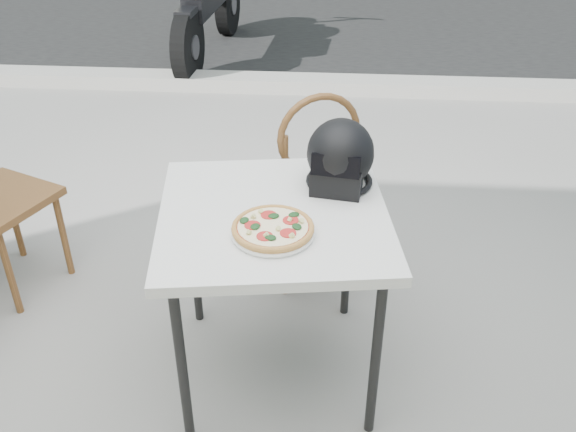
# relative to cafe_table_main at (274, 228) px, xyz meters

# --- Properties ---
(ground) EXTENTS (80.00, 80.00, 0.00)m
(ground) POSITION_rel_cafe_table_main_xyz_m (-0.25, 0.33, -0.74)
(ground) COLOR gray
(ground) RESTS_ON ground
(curb) EXTENTS (30.00, 0.25, 0.12)m
(curb) POSITION_rel_cafe_table_main_xyz_m (-0.25, 3.33, -0.68)
(curb) COLOR #A7A49C
(curb) RESTS_ON ground
(cafe_table_main) EXTENTS (0.97, 0.97, 0.82)m
(cafe_table_main) POSITION_rel_cafe_table_main_xyz_m (0.00, 0.00, 0.00)
(cafe_table_main) COLOR silver
(cafe_table_main) RESTS_ON ground
(plate) EXTENTS (0.38, 0.38, 0.02)m
(plate) POSITION_rel_cafe_table_main_xyz_m (0.01, -0.15, 0.08)
(plate) COLOR white
(plate) RESTS_ON cafe_table_main
(pizza) EXTENTS (0.39, 0.39, 0.04)m
(pizza) POSITION_rel_cafe_table_main_xyz_m (0.01, -0.15, 0.10)
(pizza) COLOR #BC8744
(pizza) RESTS_ON plate
(helmet) EXTENTS (0.31, 0.32, 0.28)m
(helmet) POSITION_rel_cafe_table_main_xyz_m (0.24, 0.23, 0.20)
(helmet) COLOR black
(helmet) RESTS_ON cafe_table_main
(cafe_chair_main) EXTENTS (0.54, 0.54, 1.06)m
(cafe_chair_main) POSITION_rel_cafe_table_main_xyz_m (0.11, 0.67, -0.15)
(cafe_chair_main) COLOR brown
(cafe_chair_main) RESTS_ON ground
(motorcycle) EXTENTS (0.56, 2.14, 1.06)m
(motorcycle) POSITION_rel_cafe_table_main_xyz_m (-1.02, 4.21, -0.28)
(motorcycle) COLOR black
(motorcycle) RESTS_ON street_asphalt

